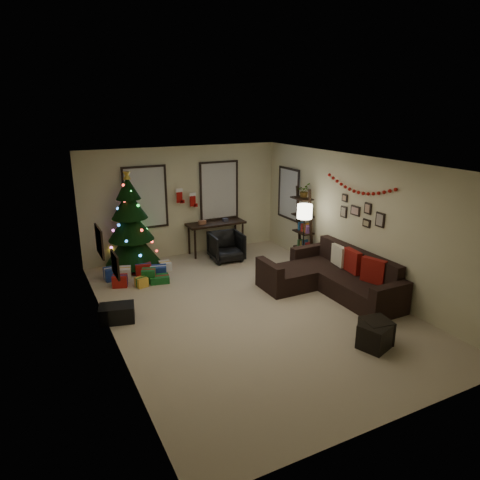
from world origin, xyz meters
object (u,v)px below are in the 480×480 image
christmas_tree (131,228)px  sofa (331,278)px  desk (216,226)px  desk_chair (226,246)px  bookshelf (304,227)px

christmas_tree → sofa: 4.60m
desk → desk_chair: 0.74m
desk_chair → bookshelf: bookshelf is taller
desk → desk_chair: (-0.02, -0.65, -0.35)m
sofa → bookshelf: (0.45, 1.67, 0.61)m
christmas_tree → desk: bearing=3.2°
desk_chair → bookshelf: (1.58, -0.96, 0.54)m
sofa → desk: size_ratio=1.81×
desk → bookshelf: (1.56, -1.61, 0.18)m
desk → desk_chair: desk is taller
christmas_tree → bookshelf: 4.01m
christmas_tree → desk: size_ratio=1.57×
christmas_tree → bookshelf: bearing=-21.8°
christmas_tree → sofa: christmas_tree is taller
sofa → desk_chair: bearing=113.1°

